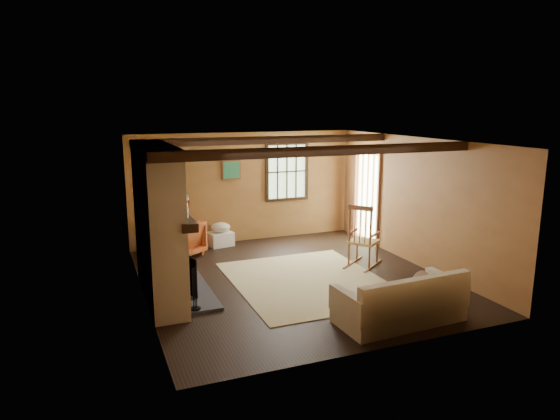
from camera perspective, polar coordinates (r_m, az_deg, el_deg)
name	(u,v)px	position (r m, az deg, el deg)	size (l,w,h in m)	color
ground	(293,279)	(8.78, 1.45, -7.88)	(5.50, 5.50, 0.00)	black
room_envelope	(299,184)	(8.69, 2.19, 3.04)	(5.02, 5.52, 2.44)	#9B6637
fireplace	(160,229)	(7.90, -13.58, -2.12)	(1.02, 2.30, 2.40)	#9A5A3B
rug	(308,281)	(8.68, 3.20, -8.11)	(2.50, 3.00, 0.01)	tan
rocking_chair	(363,240)	(9.46, 9.43, -3.39)	(0.96, 0.88, 1.20)	tan
sofa	(402,304)	(7.25, 13.75, -10.43)	(1.85, 0.90, 0.73)	beige
firewood_pile	(154,248)	(10.53, -14.25, -4.19)	(0.66, 0.12, 0.24)	#503722
laundry_basket	(221,239)	(10.81, -6.81, -3.31)	(0.50, 0.38, 0.30)	white
basket_pillow	(220,227)	(10.75, -6.84, -1.99)	(0.43, 0.34, 0.21)	beige
armchair	(180,238)	(10.17, -11.41, -3.20)	(0.77, 0.79, 0.72)	#BF6026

